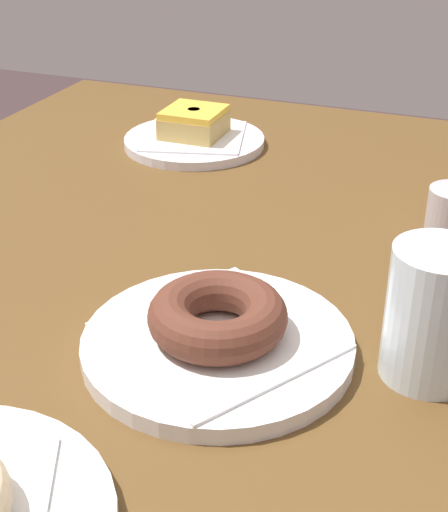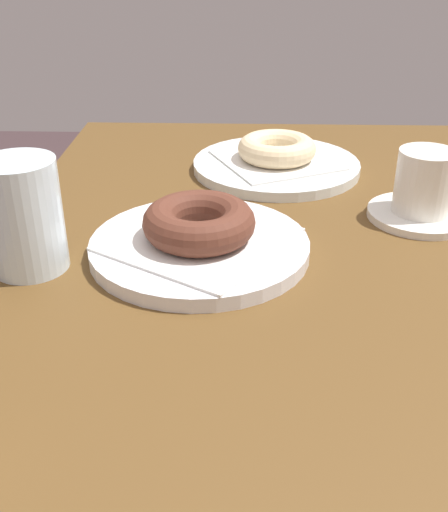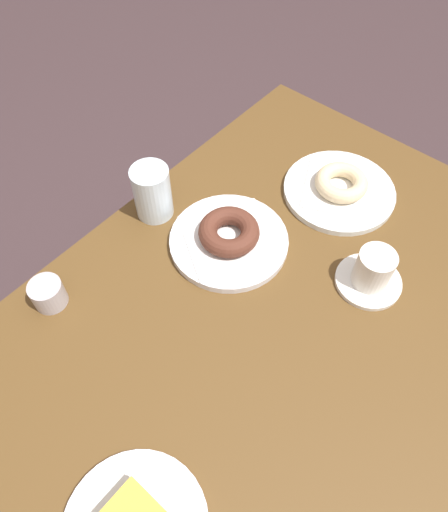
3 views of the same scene
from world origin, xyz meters
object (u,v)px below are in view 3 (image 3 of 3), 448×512
Objects in this scene: donut_sugar_ring at (341,183)px; sugar_jar at (48,294)px; water_glass at (152,192)px; coffee_cup at (372,272)px; plate_chocolate_ring at (229,241)px; donut_chocolate_ring at (229,232)px; plate_sugar_ring at (339,191)px.

sugar_jar reaches higher than donut_sugar_ring.
coffee_cup is (0.13, -0.43, -0.02)m from water_glass.
water_glass reaches higher than plate_chocolate_ring.
donut_chocolate_ring is 0.28m from plate_sugar_ring.
coffee_cup reaches higher than sugar_jar.
donut_sugar_ring is 0.23m from coffee_cup.
plate_chocolate_ring is 0.28m from coffee_cup.
water_glass is (-0.29, 0.27, 0.03)m from donut_sugar_ring.
donut_sugar_ring reaches higher than plate_chocolate_ring.
water_glass is 0.93× the size of coffee_cup.
water_glass reaches higher than coffee_cup.
plate_chocolate_ring is 0.99× the size of plate_sugar_ring.
sugar_jar is (-0.41, 0.42, -0.01)m from coffee_cup.
plate_sugar_ring is at bearing -42.19° from water_glass.
sugar_jar is at bearing 152.58° from donut_chocolate_ring.
plate_chocolate_ring is 0.18m from water_glass.
donut_sugar_ring reaches higher than plate_sugar_ring.
sugar_jar is at bearing -178.00° from water_glass.
water_glass reaches higher than donut_chocolate_ring.
donut_sugar_ring is 1.85× the size of sugar_jar.
coffee_cup reaches higher than donut_sugar_ring.
sugar_jar is (-0.31, 0.16, -0.01)m from donut_chocolate_ring.
coffee_cup is at bearing -69.19° from plate_chocolate_ring.
donut_chocolate_ring is at bearing 110.81° from coffee_cup.
donut_chocolate_ring is 1.99× the size of sugar_jar.
donut_chocolate_ring is 0.27m from donut_sugar_ring.
donut_chocolate_ring is 0.35m from sugar_jar.
plate_chocolate_ring is 1.97× the size of donut_chocolate_ring.
donut_chocolate_ring reaches higher than donut_sugar_ring.
plate_chocolate_ring is 1.90× the size of coffee_cup.
plate_chocolate_ring is at bearing 160.08° from plate_sugar_ring.
plate_chocolate_ring is at bearing -78.54° from water_glass.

